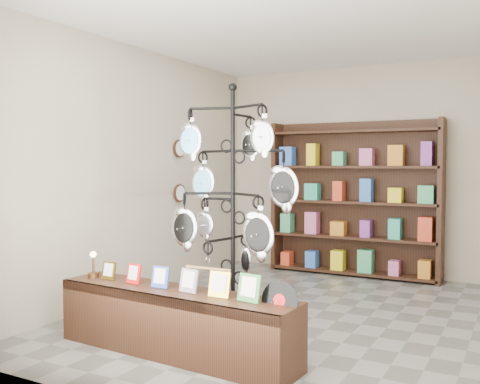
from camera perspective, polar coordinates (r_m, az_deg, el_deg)
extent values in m
plane|color=slate|center=(5.82, 5.45, -12.88)|extent=(5.00, 5.00, 0.00)
plane|color=#B1A88F|center=(7.97, 12.48, 2.27)|extent=(4.00, 0.00, 4.00)
plane|color=#B1A88F|center=(3.43, -10.77, 1.42)|extent=(4.00, 0.00, 4.00)
plane|color=#B1A88F|center=(6.63, -10.64, 2.16)|extent=(0.00, 5.00, 5.00)
plane|color=white|center=(5.78, 5.61, 17.10)|extent=(5.00, 5.00, 0.00)
cylinder|color=black|center=(4.95, -0.76, -15.54)|extent=(0.49, 0.49, 0.03)
cylinder|color=black|center=(4.72, -0.77, -2.73)|extent=(0.04, 0.04, 2.24)
sphere|color=black|center=(4.74, -0.78, 11.13)|extent=(0.07, 0.07, 0.07)
ellipsoid|color=silver|center=(4.98, 0.63, -7.26)|extent=(0.12, 0.04, 0.23)
cube|color=tan|center=(4.55, -3.44, -8.12)|extent=(0.43, 0.04, 0.04)
cube|color=black|center=(4.62, -6.98, -13.62)|extent=(2.24, 0.60, 0.54)
cube|color=gold|center=(5.03, -13.80, -8.16)|extent=(0.14, 0.06, 0.16)
cube|color=red|center=(4.82, -11.26, -8.55)|extent=(0.15, 0.06, 0.17)
cube|color=#263FA5|center=(4.62, -8.49, -8.97)|extent=(0.16, 0.07, 0.18)
cube|color=#E54C33|center=(4.44, -5.47, -9.39)|extent=(0.17, 0.07, 0.19)
cube|color=gold|center=(4.26, -2.19, -9.82)|extent=(0.19, 0.07, 0.20)
cube|color=#337233|center=(4.12, 1.00, -10.21)|extent=(0.20, 0.07, 0.21)
cylinder|color=black|center=(4.07, 4.24, -11.48)|extent=(0.31, 0.09, 0.30)
cylinder|color=red|center=(4.07, 4.22, -11.49)|extent=(0.10, 0.03, 0.10)
cylinder|color=#4D3116|center=(5.19, -15.36, -8.52)|extent=(0.10, 0.10, 0.04)
cylinder|color=#4D3116|center=(5.17, -15.38, -7.54)|extent=(0.02, 0.02, 0.14)
sphere|color=#FFBF59|center=(5.15, -15.39, -6.43)|extent=(0.06, 0.06, 0.06)
cube|color=black|center=(7.92, 12.32, -0.63)|extent=(2.40, 0.04, 2.20)
cube|color=black|center=(8.18, 4.04, -0.45)|extent=(0.06, 0.36, 2.20)
cube|color=black|center=(7.53, 20.66, -0.94)|extent=(0.06, 0.36, 2.20)
cube|color=black|center=(7.91, 11.92, -8.31)|extent=(2.36, 0.36, 0.04)
cube|color=black|center=(7.82, 11.96, -4.72)|extent=(2.36, 0.36, 0.03)
cube|color=black|center=(7.77, 12.00, -1.06)|extent=(2.36, 0.36, 0.04)
cube|color=black|center=(7.75, 12.04, 2.63)|extent=(2.36, 0.36, 0.04)
cube|color=black|center=(7.77, 12.08, 6.32)|extent=(2.36, 0.36, 0.04)
cylinder|color=black|center=(7.26, -6.50, 4.63)|extent=(0.03, 0.24, 0.24)
cylinder|color=black|center=(7.27, -6.48, -0.11)|extent=(0.03, 0.24, 0.24)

